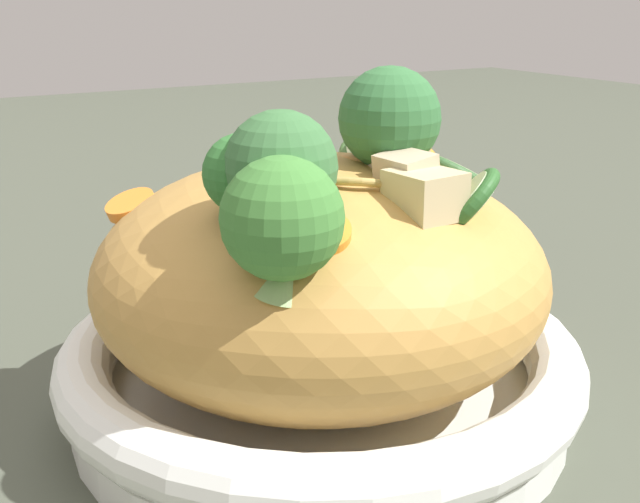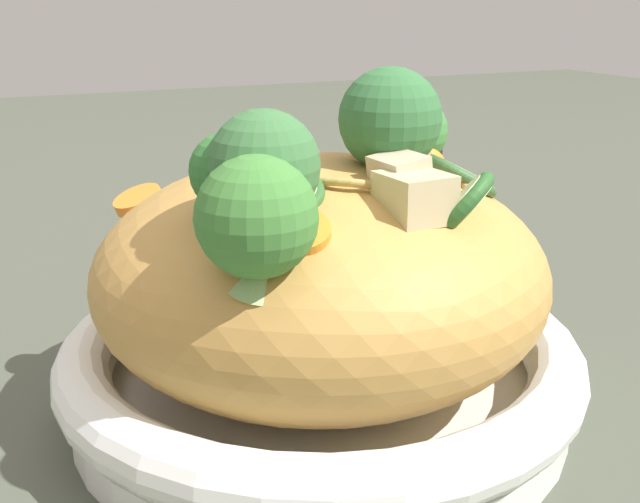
% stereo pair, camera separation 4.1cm
% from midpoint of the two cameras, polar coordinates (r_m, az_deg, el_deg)
% --- Properties ---
extents(ground_plane, '(3.00, 3.00, 0.00)m').
position_cam_midpoint_polar(ground_plane, '(0.45, 2.67, -11.28)').
color(ground_plane, '#464B3D').
extents(serving_bowl, '(0.28, 0.28, 0.05)m').
position_cam_midpoint_polar(serving_bowl, '(0.43, 2.72, -8.41)').
color(serving_bowl, white).
rests_on(serving_bowl, ground_plane).
extents(noodle_heap, '(0.24, 0.24, 0.12)m').
position_cam_midpoint_polar(noodle_heap, '(0.41, 2.86, -1.62)').
color(noodle_heap, '#C28F45').
rests_on(noodle_heap, serving_bowl).
extents(broccoli_florets, '(0.15, 0.18, 0.08)m').
position_cam_midpoint_polar(broccoli_florets, '(0.36, 4.32, 7.08)').
color(broccoli_florets, '#99C076').
rests_on(broccoli_florets, serving_bowl).
extents(carrot_coins, '(0.16, 0.18, 0.04)m').
position_cam_midpoint_polar(carrot_coins, '(0.40, 1.51, 4.71)').
color(carrot_coins, orange).
rests_on(carrot_coins, serving_bowl).
extents(zucchini_slices, '(0.16, 0.15, 0.04)m').
position_cam_midpoint_polar(zucchini_slices, '(0.40, 9.51, 5.30)').
color(zucchini_slices, beige).
rests_on(zucchini_slices, serving_bowl).
extents(chicken_chunks, '(0.16, 0.07, 0.03)m').
position_cam_midpoint_polar(chicken_chunks, '(0.39, 6.51, 6.15)').
color(chicken_chunks, '#D1B78B').
rests_on(chicken_chunks, serving_bowl).
extents(soy_sauce_bottle, '(0.05, 0.05, 0.15)m').
position_cam_midpoint_polar(soy_sauce_bottle, '(0.65, 8.32, 4.38)').
color(soy_sauce_bottle, black).
rests_on(soy_sauce_bottle, ground_plane).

